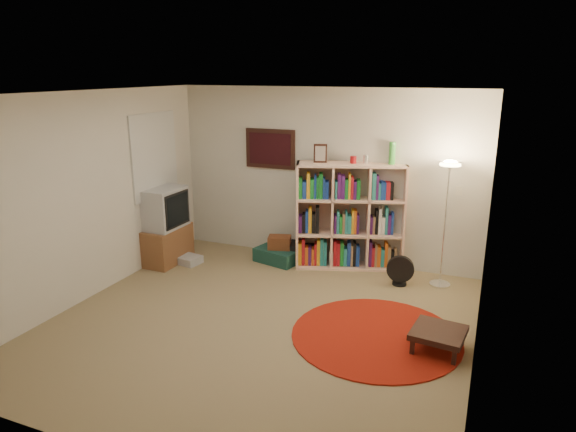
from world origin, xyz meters
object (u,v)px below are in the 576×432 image
object	(u,v)px
floor_lamp	(449,183)
suitcase	(278,255)
side_table	(438,333)
floor_fan	(400,271)
bookshelf	(348,217)
tv_stand	(163,227)

from	to	relation	value
floor_lamp	suitcase	distance (m)	2.64
floor_lamp	side_table	distance (m)	2.07
suitcase	floor_fan	bearing A→B (deg)	8.26
bookshelf	side_table	world-z (taller)	bookshelf
floor_lamp	suitcase	xyz separation A→B (m)	(-2.31, -0.02, -1.28)
bookshelf	side_table	bearing A→B (deg)	-70.72
floor_lamp	side_table	xyz separation A→B (m)	(0.16, -1.69, -1.18)
floor_fan	floor_lamp	bearing A→B (deg)	12.58
bookshelf	suitcase	xyz separation A→B (m)	(-0.98, -0.24, -0.62)
bookshelf	suitcase	distance (m)	1.19
floor_lamp	side_table	bearing A→B (deg)	-84.48
floor_lamp	suitcase	bearing A→B (deg)	-179.53
floor_lamp	suitcase	size ratio (longest dim) A/B	2.36
tv_stand	suitcase	xyz separation A→B (m)	(1.54, 0.61, -0.43)
tv_stand	side_table	xyz separation A→B (m)	(4.02, -1.06, -0.34)
bookshelf	floor_lamp	bearing A→B (deg)	-28.01
floor_lamp	floor_fan	distance (m)	1.29
floor_lamp	suitcase	world-z (taller)	floor_lamp
floor_lamp	side_table	world-z (taller)	floor_lamp
bookshelf	floor_lamp	size ratio (longest dim) A/B	1.08
bookshelf	side_table	xyz separation A→B (m)	(1.49, -1.91, -0.53)
floor_fan	side_table	bearing A→B (deg)	-75.64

